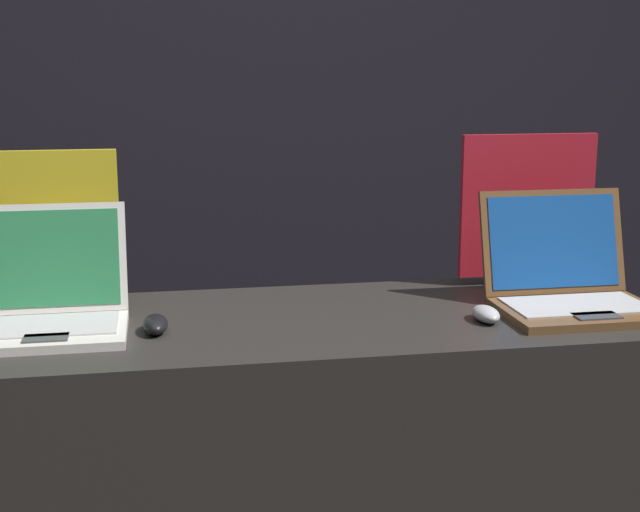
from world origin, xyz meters
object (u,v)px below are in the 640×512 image
object	(u,v)px
mouse_back	(486,314)
laptop_back	(569,283)
laptop_front	(52,302)
promo_stand_back	(527,213)
mouse_front	(156,324)
promo_stand_front	(57,234)

from	to	relation	value
mouse_back	laptop_back	bearing A→B (deg)	16.84
laptop_front	promo_stand_back	world-z (taller)	promo_stand_back
mouse_front	laptop_back	bearing A→B (deg)	1.40
laptop_front	laptop_back	bearing A→B (deg)	-2.07
laptop_back	promo_stand_front	bearing A→B (deg)	168.88
promo_stand_back	mouse_back	bearing A→B (deg)	-124.98
promo_stand_front	mouse_back	xyz separation A→B (m)	(1.00, -0.32, -0.17)
mouse_front	promo_stand_back	bearing A→B (deg)	16.44
laptop_front	mouse_front	size ratio (longest dim) A/B	3.00
laptop_back	laptop_front	bearing A→B (deg)	177.93
mouse_back	promo_stand_back	distance (m)	0.46
laptop_front	promo_stand_back	bearing A→B (deg)	10.43
laptop_front	promo_stand_front	world-z (taller)	promo_stand_front
laptop_back	promo_stand_back	distance (m)	0.30
promo_stand_front	promo_stand_back	xyz separation A→B (m)	(1.25, 0.03, 0.01)
laptop_front	promo_stand_front	bearing A→B (deg)	90.00
promo_stand_front	promo_stand_back	world-z (taller)	promo_stand_back
promo_stand_front	laptop_back	size ratio (longest dim) A/B	1.03
promo_stand_front	promo_stand_back	bearing A→B (deg)	1.35
promo_stand_front	mouse_back	size ratio (longest dim) A/B	3.72
laptop_back	mouse_front	bearing A→B (deg)	-178.60
laptop_front	promo_stand_front	size ratio (longest dim) A/B	0.86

